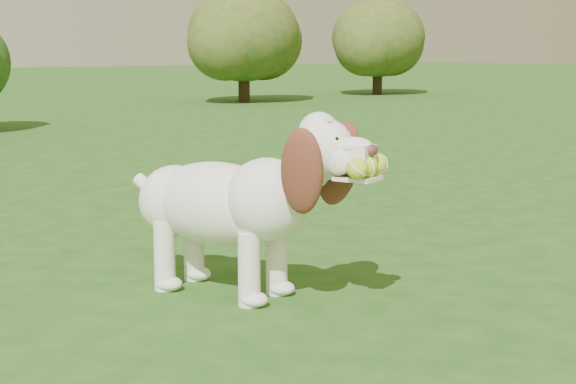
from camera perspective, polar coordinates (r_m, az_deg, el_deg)
ground at (r=3.26m, az=-4.31°, el=-8.50°), size 80.00×80.00×0.00m
dog at (r=3.52m, az=-3.23°, el=-0.34°), size 0.70×1.13×0.76m
shrub_f at (r=16.06m, az=-2.89°, el=10.15°), size 2.00×2.00×2.07m
shrub_h at (r=18.79m, az=5.84°, el=9.92°), size 1.95×1.95×2.02m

